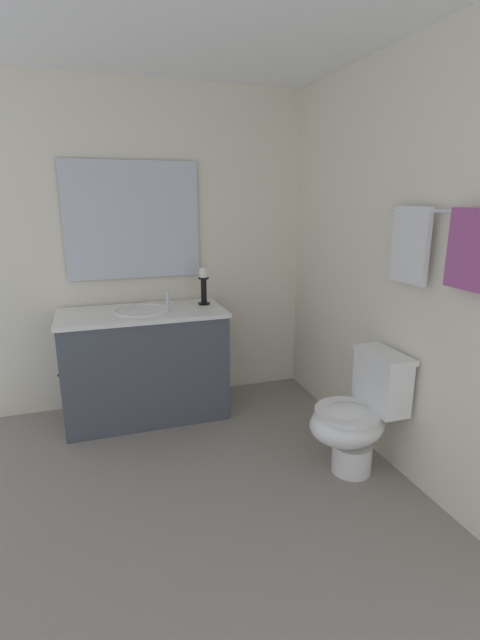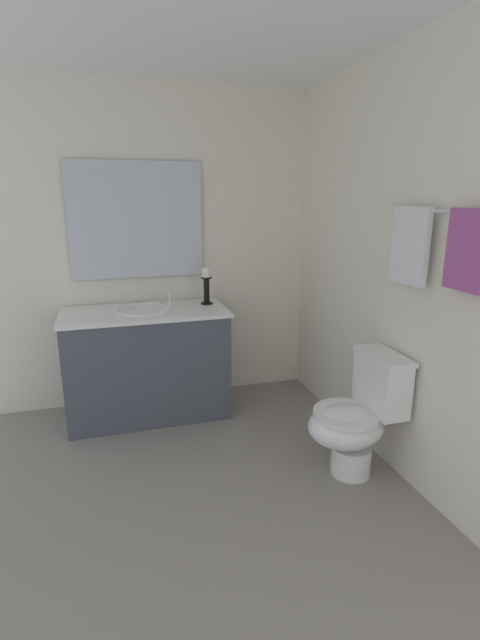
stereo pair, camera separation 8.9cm
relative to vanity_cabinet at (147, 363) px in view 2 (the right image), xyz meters
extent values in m
cube|color=gray|center=(1.00, 0.10, -0.42)|extent=(2.66, 2.58, 0.02)
cube|color=silver|center=(1.00, 1.39, 0.81)|extent=(2.66, 0.04, 2.45)
cube|color=silver|center=(-0.33, 0.10, 0.81)|extent=(0.04, 2.58, 2.45)
cube|color=white|center=(1.00, 0.10, 2.05)|extent=(2.66, 2.58, 0.02)
cube|color=#474C56|center=(0.00, 0.00, -0.02)|extent=(0.55, 1.17, 0.79)
cube|color=white|center=(0.00, 0.00, 0.40)|extent=(0.58, 1.20, 0.03)
sphere|color=black|center=(-0.10, -0.60, 0.02)|extent=(0.02, 0.02, 0.02)
sphere|color=black|center=(0.10, -0.60, 0.02)|extent=(0.02, 0.02, 0.02)
ellipsoid|color=white|center=(0.00, 0.00, 0.36)|extent=(0.38, 0.30, 0.11)
torus|color=white|center=(0.00, 0.00, 0.42)|extent=(0.40, 0.40, 0.02)
cylinder|color=silver|center=(0.00, 0.19, 0.48)|extent=(0.02, 0.02, 0.14)
cube|color=silver|center=(-0.28, 0.00, 1.04)|extent=(0.02, 0.99, 0.86)
cylinder|color=black|center=(-0.07, 0.48, 0.42)|extent=(0.09, 0.09, 0.01)
cylinder|color=black|center=(-0.07, 0.48, 0.51)|extent=(0.04, 0.04, 0.20)
cylinder|color=black|center=(-0.07, 0.48, 0.62)|extent=(0.08, 0.08, 0.01)
cylinder|color=white|center=(-0.07, 0.48, 0.66)|extent=(0.06, 0.06, 0.07)
cylinder|color=white|center=(1.15, 1.09, -0.32)|extent=(0.24, 0.24, 0.18)
ellipsoid|color=white|center=(1.15, 1.04, -0.09)|extent=(0.38, 0.46, 0.24)
cylinder|color=white|center=(1.15, 1.04, -0.01)|extent=(0.39, 0.39, 0.03)
cube|color=white|center=(1.15, 1.26, 0.15)|extent=(0.36, 0.17, 0.32)
cube|color=white|center=(1.15, 1.26, 0.32)|extent=(0.38, 0.19, 0.03)
cylinder|color=silver|center=(1.42, 1.33, 1.15)|extent=(0.80, 0.02, 0.02)
cube|color=white|center=(1.22, 1.31, 0.96)|extent=(0.28, 0.03, 0.41)
cube|color=#A54C8C|center=(1.62, 1.31, 0.98)|extent=(0.23, 0.03, 0.37)
camera|label=1|loc=(3.27, -0.33, 1.21)|focal=25.51mm
camera|label=2|loc=(3.30, -0.24, 1.21)|focal=25.51mm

